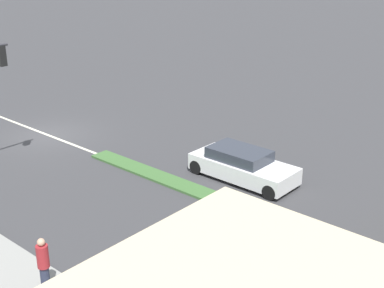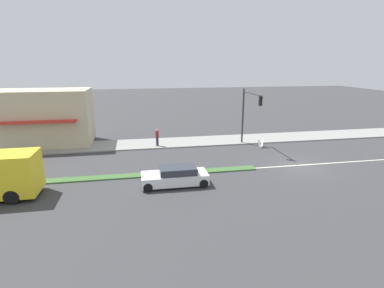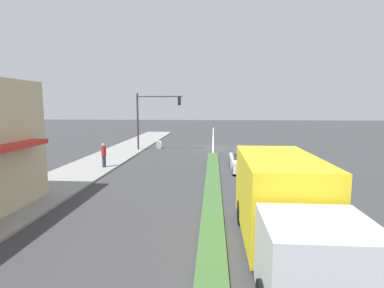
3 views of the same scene
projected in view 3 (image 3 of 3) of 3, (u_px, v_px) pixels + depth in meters
name	position (u px, v px, depth m)	size (l,w,h in m)	color
ground_plane	(212.00, 201.00, 14.29)	(160.00, 160.00, 0.00)	#38383A
sidewalk_right	(26.00, 199.00, 14.42)	(4.00, 73.00, 0.12)	gray
lane_marking_center	(213.00, 148.00, 32.10)	(0.16, 60.00, 0.01)	beige
traffic_signal_main	(152.00, 112.00, 29.72)	(4.59, 0.34, 5.60)	#333338
pedestrian	(104.00, 155.00, 21.46)	(0.34, 0.34, 1.73)	#282D42
warning_aframe_sign	(159.00, 145.00, 31.44)	(0.45, 0.53, 0.84)	silver
delivery_truck	(284.00, 206.00, 9.17)	(2.44, 7.50, 2.87)	silver
van_white	(244.00, 161.00, 21.29)	(1.86, 4.54, 1.32)	silver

